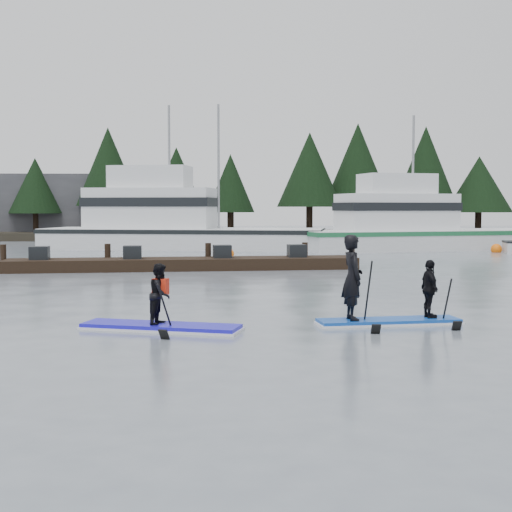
{
  "coord_description": "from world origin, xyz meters",
  "views": [
    {
      "loc": [
        -0.7,
        -13.62,
        2.44
      ],
      "look_at": [
        0.0,
        6.0,
        1.1
      ],
      "focal_mm": 50.0,
      "sensor_mm": 36.0,
      "label": 1
    }
  ],
  "objects_px": {
    "fishing_boat_medium": "(417,239)",
    "paddleboard_solo": "(161,309)",
    "fishing_boat_large": "(175,237)",
    "paddleboard_duo": "(382,291)",
    "floating_dock": "(184,264)"
  },
  "relations": [
    {
      "from": "fishing_boat_medium",
      "to": "paddleboard_solo",
      "type": "relative_size",
      "value": 4.6
    },
    {
      "from": "fishing_boat_large",
      "to": "paddleboard_duo",
      "type": "distance_m",
      "value": 28.44
    },
    {
      "from": "paddleboard_solo",
      "to": "paddleboard_duo",
      "type": "height_order",
      "value": "paddleboard_duo"
    },
    {
      "from": "fishing_boat_large",
      "to": "paddleboard_solo",
      "type": "bearing_deg",
      "value": -76.02
    },
    {
      "from": "paddleboard_duo",
      "to": "paddleboard_solo",
      "type": "bearing_deg",
      "value": 179.11
    },
    {
      "from": "fishing_boat_large",
      "to": "floating_dock",
      "type": "bearing_deg",
      "value": -74.03
    },
    {
      "from": "fishing_boat_large",
      "to": "paddleboard_solo",
      "type": "relative_size",
      "value": 5.19
    },
    {
      "from": "fishing_boat_medium",
      "to": "fishing_boat_large",
      "type": "bearing_deg",
      "value": 159.6
    },
    {
      "from": "fishing_boat_medium",
      "to": "paddleboard_duo",
      "type": "xyz_separation_m",
      "value": [
        -7.6,
        -26.1,
        0.09
      ]
    },
    {
      "from": "fishing_boat_large",
      "to": "paddleboard_duo",
      "type": "bearing_deg",
      "value": -66.73
    },
    {
      "from": "fishing_boat_large",
      "to": "fishing_boat_medium",
      "type": "bearing_deg",
      "value": 3.66
    },
    {
      "from": "paddleboard_solo",
      "to": "paddleboard_duo",
      "type": "distance_m",
      "value": 4.61
    },
    {
      "from": "fishing_boat_large",
      "to": "paddleboard_solo",
      "type": "height_order",
      "value": "fishing_boat_large"
    },
    {
      "from": "paddleboard_solo",
      "to": "fishing_boat_medium",
      "type": "bearing_deg",
      "value": 81.47
    },
    {
      "from": "fishing_boat_medium",
      "to": "paddleboard_duo",
      "type": "bearing_deg",
      "value": -120.16
    }
  ]
}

